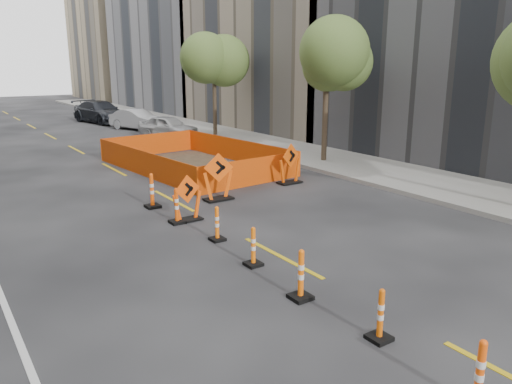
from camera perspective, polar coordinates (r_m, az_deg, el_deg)
ground_plane at (r=9.34m, az=18.28°, el=-14.74°), size 140.00×140.00×0.00m
sidewalk_right at (r=23.38m, az=8.83°, el=3.62°), size 4.00×90.00×0.15m
bld_right_c at (r=37.20m, az=5.87°, el=18.46°), size 12.00×16.00×14.00m
bld_right_d at (r=51.14m, az=-6.69°, el=20.74°), size 12.00×18.00×20.00m
bld_right_e at (r=67.76m, az=-14.18°, el=17.19°), size 12.00×14.00×16.00m
tree_r_b at (r=22.56m, az=8.12°, el=14.64°), size 2.80×2.80×5.95m
tree_r_c at (r=30.74m, az=-4.85°, el=14.68°), size 2.80×2.80×5.95m
channelizer_2 at (r=7.55m, az=24.20°, el=-18.43°), size 0.40×0.40×1.00m
channelizer_3 at (r=8.65m, az=14.05°, el=-13.43°), size 0.36×0.36×0.92m
channelizer_4 at (r=9.75m, az=5.16°, el=-9.36°), size 0.40×0.40×1.02m
channelizer_5 at (r=11.25m, az=-0.31°, el=-6.24°), size 0.36×0.36×0.92m
channelizer_6 at (r=12.83m, az=-4.48°, el=-3.61°), size 0.36×0.36×0.92m
channelizer_7 at (r=14.32m, az=-9.06°, el=-1.56°), size 0.41×0.41×1.04m
channelizer_8 at (r=15.99m, az=-11.81°, el=0.16°), size 0.44×0.44×1.11m
chevron_sign_left at (r=14.44m, az=-7.88°, el=-0.69°), size 0.99×0.68×1.37m
chevron_sign_center at (r=16.50m, az=-4.35°, el=1.74°), size 1.23×1.03×1.60m
chevron_sign_right at (r=18.81m, az=3.90°, el=3.25°), size 1.15×0.86×1.54m
safety_fence at (r=21.81m, az=-7.19°, el=4.07°), size 5.55×8.63×1.03m
parked_car_near at (r=30.98m, az=-10.00°, el=7.37°), size 2.99×4.24×1.34m
parked_car_mid at (r=35.18m, az=-13.43°, el=8.06°), size 2.90×4.40×1.37m
parked_car_far at (r=40.09m, az=-17.32°, el=8.74°), size 3.38×5.94×1.62m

